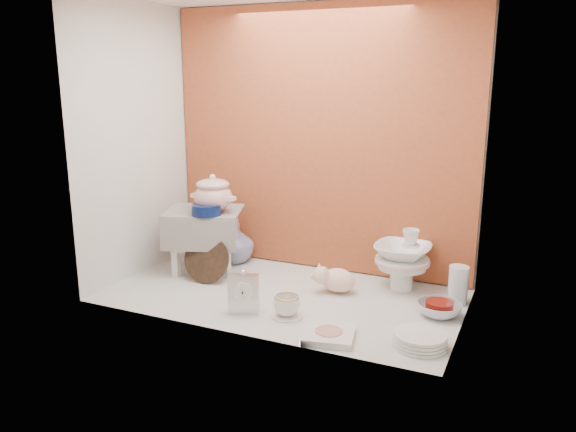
% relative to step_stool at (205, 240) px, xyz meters
% --- Properties ---
extents(ground, '(1.80, 1.80, 0.00)m').
position_rel_step_stool_xyz_m(ground, '(0.58, -0.17, -0.18)').
color(ground, silver).
rests_on(ground, ground).
extents(niche_shell, '(1.86, 1.03, 1.53)m').
position_rel_step_stool_xyz_m(niche_shell, '(0.58, 0.01, 0.75)').
color(niche_shell, '#A35428').
rests_on(niche_shell, ground).
extents(step_stool, '(0.52, 0.48, 0.36)m').
position_rel_step_stool_xyz_m(step_stool, '(0.00, 0.00, 0.00)').
color(step_stool, silver).
rests_on(step_stool, ground).
extents(soup_tureen, '(0.28, 0.28, 0.22)m').
position_rel_step_stool_xyz_m(soup_tureen, '(0.08, -0.02, 0.29)').
color(soup_tureen, white).
rests_on(soup_tureen, step_stool).
extents(cobalt_bowl, '(0.18, 0.18, 0.06)m').
position_rel_step_stool_xyz_m(cobalt_bowl, '(0.08, -0.09, 0.21)').
color(cobalt_bowl, '#091746').
rests_on(cobalt_bowl, step_stool).
extents(floral_platter, '(0.36, 0.10, 0.35)m').
position_rel_step_stool_xyz_m(floral_platter, '(-0.11, 0.28, -0.00)').
color(floral_platter, silver).
rests_on(floral_platter, ground).
extents(blue_white_vase, '(0.26, 0.26, 0.25)m').
position_rel_step_stool_xyz_m(blue_white_vase, '(0.07, 0.20, -0.05)').
color(blue_white_vase, silver).
rests_on(blue_white_vase, ground).
extents(lacquer_tray, '(0.27, 0.12, 0.26)m').
position_rel_step_stool_xyz_m(lacquer_tray, '(0.11, -0.16, -0.05)').
color(lacquer_tray, black).
rests_on(lacquer_tray, ground).
extents(mantel_clock, '(0.15, 0.10, 0.21)m').
position_rel_step_stool_xyz_m(mantel_clock, '(0.50, -0.45, -0.07)').
color(mantel_clock, silver).
rests_on(mantel_clock, ground).
extents(plush_pig, '(0.25, 0.19, 0.14)m').
position_rel_step_stool_xyz_m(plush_pig, '(0.82, -0.02, -0.11)').
color(plush_pig, beige).
rests_on(plush_pig, ground).
extents(teacup_saucer, '(0.19, 0.19, 0.01)m').
position_rel_step_stool_xyz_m(teacup_saucer, '(0.71, -0.41, -0.18)').
color(teacup_saucer, white).
rests_on(teacup_saucer, ground).
extents(gold_rim_teacup, '(0.16, 0.16, 0.10)m').
position_rel_step_stool_xyz_m(gold_rim_teacup, '(0.71, -0.41, -0.12)').
color(gold_rim_teacup, white).
rests_on(gold_rim_teacup, teacup_saucer).
extents(lattice_dish, '(0.26, 0.26, 0.03)m').
position_rel_step_stool_xyz_m(lattice_dish, '(0.97, -0.54, -0.17)').
color(lattice_dish, white).
rests_on(lattice_dish, ground).
extents(dinner_plate_stack, '(0.29, 0.29, 0.06)m').
position_rel_step_stool_xyz_m(dinner_plate_stack, '(1.35, -0.45, -0.15)').
color(dinner_plate_stack, white).
rests_on(dinner_plate_stack, ground).
extents(crystal_bowl, '(0.22, 0.22, 0.07)m').
position_rel_step_stool_xyz_m(crystal_bowl, '(1.36, -0.10, -0.15)').
color(crystal_bowl, silver).
rests_on(crystal_bowl, ground).
extents(clear_glass_vase, '(0.12, 0.12, 0.19)m').
position_rel_step_stool_xyz_m(clear_glass_vase, '(1.42, 0.10, -0.08)').
color(clear_glass_vase, silver).
rests_on(clear_glass_vase, ground).
extents(porcelain_tower, '(0.33, 0.33, 0.34)m').
position_rel_step_stool_xyz_m(porcelain_tower, '(1.11, 0.17, -0.01)').
color(porcelain_tower, white).
rests_on(porcelain_tower, ground).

